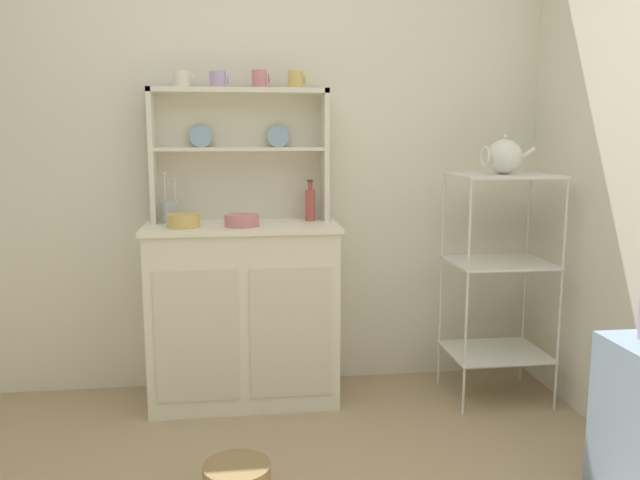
{
  "coord_description": "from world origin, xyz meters",
  "views": [
    {
      "loc": [
        -0.01,
        -1.73,
        1.32
      ],
      "look_at": [
        0.36,
        1.12,
        0.85
      ],
      "focal_mm": 35.99,
      "sensor_mm": 36.0,
      "label": 1
    }
  ],
  "objects": [
    {
      "name": "wall_back",
      "position": [
        0.0,
        1.62,
        1.25
      ],
      "size": [
        3.84,
        0.05,
        2.5
      ],
      "primitive_type": "cube",
      "color": "silver",
      "rests_on": "ground"
    },
    {
      "name": "hutch_cabinet",
      "position": [
        0.01,
        1.37,
        0.46
      ],
      "size": [
        0.94,
        0.45,
        0.89
      ],
      "color": "silver",
      "rests_on": "ground"
    },
    {
      "name": "hutch_shelf_unit",
      "position": [
        0.01,
        1.53,
        1.27
      ],
      "size": [
        0.87,
        0.18,
        0.65
      ],
      "color": "silver",
      "rests_on": "hutch_cabinet"
    },
    {
      "name": "bakers_rack",
      "position": [
        1.27,
        1.23,
        0.7
      ],
      "size": [
        0.48,
        0.4,
        1.13
      ],
      "color": "silver",
      "rests_on": "ground"
    },
    {
      "name": "cup_cream_0",
      "position": [
        -0.26,
        1.49,
        1.58
      ],
      "size": [
        0.09,
        0.08,
        0.08
      ],
      "color": "silver",
      "rests_on": "hutch_shelf_unit"
    },
    {
      "name": "cup_lilac_1",
      "position": [
        -0.09,
        1.49,
        1.58
      ],
      "size": [
        0.09,
        0.08,
        0.08
      ],
      "color": "#B79ECC",
      "rests_on": "hutch_shelf_unit"
    },
    {
      "name": "cup_rose_2",
      "position": [
        0.12,
        1.49,
        1.59
      ],
      "size": [
        0.09,
        0.07,
        0.09
      ],
      "color": "#D17A84",
      "rests_on": "hutch_shelf_unit"
    },
    {
      "name": "cup_gold_3",
      "position": [
        0.29,
        1.49,
        1.59
      ],
      "size": [
        0.09,
        0.07,
        0.09
      ],
      "color": "#DBB760",
      "rests_on": "hutch_shelf_unit"
    },
    {
      "name": "bowl_mixing_large",
      "position": [
        -0.26,
        1.29,
        0.92
      ],
      "size": [
        0.15,
        0.15,
        0.06
      ],
      "primitive_type": "cylinder",
      "color": "#DBB760",
      "rests_on": "hutch_cabinet"
    },
    {
      "name": "bowl_floral_medium",
      "position": [
        0.01,
        1.29,
        0.92
      ],
      "size": [
        0.16,
        0.16,
        0.06
      ],
      "primitive_type": "cylinder",
      "color": "#D17A84",
      "rests_on": "hutch_cabinet"
    },
    {
      "name": "jam_bottle",
      "position": [
        0.36,
        1.45,
        0.98
      ],
      "size": [
        0.05,
        0.05,
        0.21
      ],
      "color": "#B74C47",
      "rests_on": "hutch_cabinet"
    },
    {
      "name": "utensil_jar",
      "position": [
        -0.33,
        1.45,
        0.95
      ],
      "size": [
        0.08,
        0.08,
        0.25
      ],
      "color": "#B2B7C6",
      "rests_on": "hutch_cabinet"
    },
    {
      "name": "porcelain_teapot",
      "position": [
        1.27,
        1.23,
        1.22
      ],
      "size": [
        0.26,
        0.17,
        0.19
      ],
      "color": "white",
      "rests_on": "bakers_rack"
    }
  ]
}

